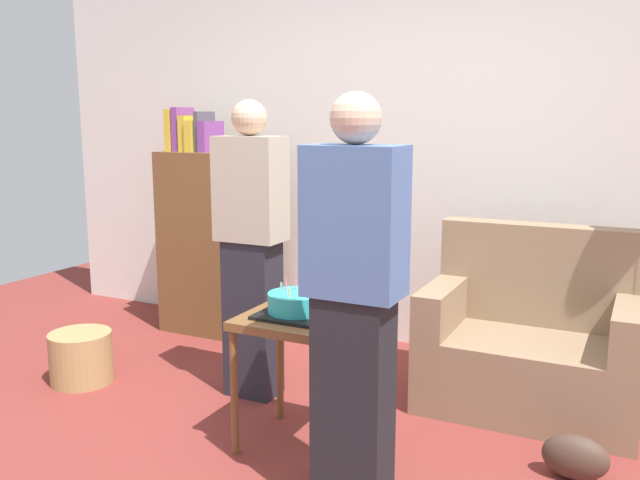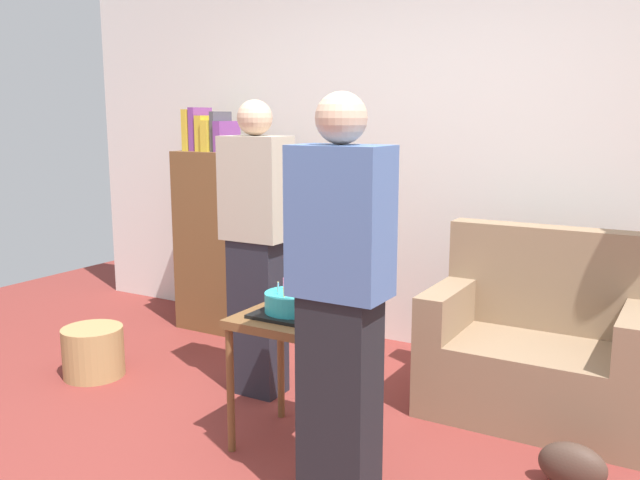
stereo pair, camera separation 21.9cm
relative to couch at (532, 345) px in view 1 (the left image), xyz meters
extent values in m
cube|color=silver|center=(-0.85, 0.72, 1.01)|extent=(6.00, 0.10, 2.70)
cube|color=#8C7054|center=(0.00, -0.06, -0.14)|extent=(1.10, 0.70, 0.40)
cube|color=#8C7054|center=(0.00, 0.21, 0.34)|extent=(1.10, 0.16, 0.56)
cube|color=#8C7054|center=(-0.47, -0.06, 0.18)|extent=(0.16, 0.70, 0.24)
cube|color=#8C7054|center=(0.47, -0.06, 0.18)|extent=(0.16, 0.70, 0.24)
cube|color=brown|center=(-2.24, 0.31, 0.31)|extent=(0.80, 0.36, 1.30)
cube|color=gold|center=(-2.56, 0.31, 1.11)|extent=(0.05, 0.23, 0.29)
cube|color=#7F3D93|center=(-2.50, 0.31, 1.11)|extent=(0.05, 0.21, 0.31)
cube|color=gold|center=(-2.43, 0.31, 1.08)|extent=(0.06, 0.23, 0.25)
cube|color=gold|center=(-2.37, 0.31, 1.07)|extent=(0.06, 0.26, 0.22)
cube|color=#4C4C51|center=(-2.31, 0.31, 1.10)|extent=(0.03, 0.21, 0.28)
cube|color=#7F3D93|center=(-2.26, 0.31, 1.07)|extent=(0.06, 0.24, 0.21)
cube|color=brown|center=(-0.92, -0.95, 0.28)|extent=(0.48, 0.48, 0.04)
cylinder|color=brown|center=(-1.13, -1.16, -0.04)|extent=(0.04, 0.04, 0.60)
cylinder|color=brown|center=(-0.71, -1.16, -0.04)|extent=(0.04, 0.04, 0.60)
cylinder|color=brown|center=(-1.13, -0.74, -0.04)|extent=(0.04, 0.04, 0.60)
cylinder|color=brown|center=(-0.71, -0.74, -0.04)|extent=(0.04, 0.04, 0.60)
cube|color=black|center=(-0.92, -0.95, 0.31)|extent=(0.32, 0.32, 0.02)
cylinder|color=#2DB2B7|center=(-0.92, -0.95, 0.36)|extent=(0.26, 0.26, 0.09)
cylinder|color=#66B2E5|center=(-0.83, -0.95, 0.43)|extent=(0.01, 0.01, 0.06)
cylinder|color=#F2CC4C|center=(-0.85, -0.90, 0.43)|extent=(0.01, 0.01, 0.06)
cylinder|color=#F2CC4C|center=(-0.91, -0.89, 0.43)|extent=(0.01, 0.01, 0.05)
cylinder|color=#EA668C|center=(-0.95, -0.90, 0.43)|extent=(0.01, 0.01, 0.05)
cylinder|color=#EA668C|center=(-0.98, -0.93, 0.43)|extent=(0.01, 0.01, 0.06)
cylinder|color=#F2CC4C|center=(-0.98, -0.97, 0.43)|extent=(0.01, 0.01, 0.05)
cylinder|color=#66B2E5|center=(-0.96, -1.01, 0.43)|extent=(0.01, 0.01, 0.06)
cylinder|color=#F2CC4C|center=(-0.91, -1.04, 0.43)|extent=(0.01, 0.01, 0.05)
cylinder|color=#66B2E5|center=(-0.86, -1.00, 0.43)|extent=(0.01, 0.01, 0.06)
cube|color=#23232D|center=(-1.42, -0.53, 0.10)|extent=(0.28, 0.20, 0.88)
cube|color=#B2A893|center=(-1.42, -0.53, 0.82)|extent=(0.36, 0.22, 0.56)
sphere|color=#D1A889|center=(-1.42, -0.53, 1.19)|extent=(0.19, 0.19, 0.19)
cube|color=black|center=(-0.46, -1.33, 0.10)|extent=(0.28, 0.20, 0.88)
cube|color=#4C6BA3|center=(-0.46, -1.33, 0.82)|extent=(0.36, 0.22, 0.56)
sphere|color=#D1A889|center=(-0.46, -1.33, 1.19)|extent=(0.19, 0.19, 0.19)
cylinder|color=#A88451|center=(-2.42, -0.84, -0.19)|extent=(0.36, 0.36, 0.30)
ellipsoid|color=#473328|center=(0.31, -0.70, -0.24)|extent=(0.28, 0.14, 0.20)
camera|label=1|loc=(0.50, -3.58, 1.20)|focal=37.76mm
camera|label=2|loc=(0.70, -3.48, 1.20)|focal=37.76mm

